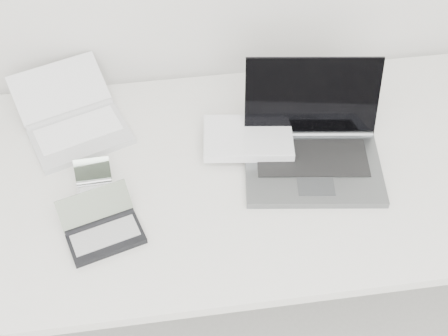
{
  "coord_description": "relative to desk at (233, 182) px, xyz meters",
  "views": [
    {
      "loc": [
        -0.18,
        0.46,
        1.97
      ],
      "look_at": [
        -0.03,
        1.51,
        0.79
      ],
      "focal_mm": 50.0,
      "sensor_mm": 36.0,
      "label": 1
    }
  ],
  "objects": [
    {
      "name": "palmtop_charcoal",
      "position": [
        -0.34,
        -0.16,
        0.06
      ],
      "size": [
        0.21,
        0.19,
        0.08
      ],
      "rotation": [
        0.0,
        0.0,
        0.29
      ],
      "color": "black",
      "rests_on": "desk"
    },
    {
      "name": "netbook_open_white",
      "position": [
        -0.42,
        0.22,
        0.07
      ],
      "size": [
        0.35,
        0.39,
        0.1
      ],
      "rotation": [
        0.0,
        0.0,
        0.34
      ],
      "color": "silver",
      "rests_on": "desk"
    },
    {
      "name": "desk",
      "position": [
        0.0,
        0.0,
        0.0
      ],
      "size": [
        1.6,
        0.8,
        0.73
      ],
      "color": "white",
      "rests_on": "ground"
    },
    {
      "name": "pda_silver",
      "position": [
        -0.36,
        -0.02,
        0.06
      ],
      "size": [
        0.09,
        0.11,
        0.07
      ],
      "rotation": [
        0.0,
        0.0,
        0.03
      ],
      "color": "silver",
      "rests_on": "desk"
    },
    {
      "name": "laptop_large",
      "position": [
        0.17,
        0.03,
        0.09
      ],
      "size": [
        0.49,
        0.36,
        0.24
      ],
      "rotation": [
        0.0,
        0.0,
        -0.14
      ],
      "color": "slate",
      "rests_on": "desk"
    }
  ]
}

